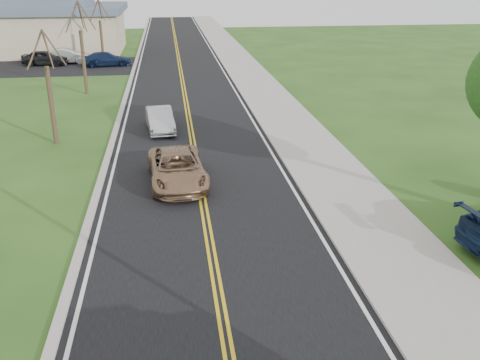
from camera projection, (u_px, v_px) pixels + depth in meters
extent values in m
cube|color=black|center=(181.00, 76.00, 45.09)|extent=(8.00, 120.00, 0.01)
cube|color=#9E998E|center=(230.00, 74.00, 45.58)|extent=(0.30, 120.00, 0.12)
cube|color=#9E998E|center=(250.00, 74.00, 45.80)|extent=(3.20, 120.00, 0.10)
cube|color=#9E998E|center=(132.00, 77.00, 44.56)|extent=(0.30, 120.00, 0.10)
cylinder|color=#38281C|center=(52.00, 106.00, 26.91)|extent=(0.24, 0.24, 3.96)
cylinder|color=#38281C|center=(54.00, 48.00, 26.03)|extent=(0.96, 0.32, 1.79)
cylinder|color=#38281C|center=(47.00, 48.00, 26.43)|extent=(0.12, 1.22, 1.65)
cylinder|color=#38281C|center=(35.00, 48.00, 25.96)|extent=(0.93, 0.41, 1.79)
cylinder|color=#38281C|center=(34.00, 51.00, 25.43)|extent=(0.75, 0.99, 1.67)
cylinder|color=#38281C|center=(48.00, 49.00, 25.53)|extent=(0.55, 0.85, 1.80)
cylinder|color=#38281C|center=(84.00, 63.00, 37.89)|extent=(0.24, 0.24, 4.44)
cylinder|color=#38281C|center=(87.00, 15.00, 36.90)|extent=(1.07, 0.35, 2.00)
cylinder|color=#38281C|center=(81.00, 16.00, 37.34)|extent=(0.13, 1.36, 1.84)
cylinder|color=#38281C|center=(72.00, 16.00, 36.82)|extent=(1.03, 0.46, 2.00)
cylinder|color=#38281C|center=(72.00, 18.00, 36.22)|extent=(0.83, 1.10, 1.87)
cylinder|color=#38281C|center=(82.00, 16.00, 36.34)|extent=(0.61, 0.95, 2.01)
cylinder|color=#38281C|center=(102.00, 44.00, 49.01)|extent=(0.24, 0.24, 4.08)
cylinder|color=#38281C|center=(104.00, 10.00, 48.10)|extent=(0.99, 0.33, 1.84)
cylinder|color=#38281C|center=(100.00, 10.00, 48.52)|extent=(0.13, 1.25, 1.69)
cylinder|color=#38281C|center=(94.00, 10.00, 48.04)|extent=(0.95, 0.42, 1.85)
cylinder|color=#38281C|center=(94.00, 11.00, 47.48)|extent=(0.77, 1.02, 1.72)
cylinder|color=#38281C|center=(101.00, 10.00, 47.60)|extent=(0.57, 0.88, 1.85)
cube|color=tan|center=(26.00, 32.00, 57.10)|extent=(20.00, 12.00, 4.20)
cube|color=#475466|center=(22.00, 9.00, 56.22)|extent=(21.00, 13.00, 0.70)
cube|color=#475466|center=(21.00, 2.00, 55.96)|extent=(14.00, 8.00, 0.90)
cube|color=black|center=(71.00, 67.00, 49.39)|extent=(18.00, 10.00, 0.02)
imported|color=#947253|center=(177.00, 168.00, 22.23)|extent=(2.61, 5.05, 1.36)
imported|color=#BBBBC0|center=(160.00, 120.00, 29.56)|extent=(1.74, 3.99, 1.27)
imported|color=black|center=(45.00, 58.00, 49.74)|extent=(4.36, 2.32, 1.41)
imported|color=#BBBBC0|center=(67.00, 56.00, 50.78)|extent=(4.41, 1.75, 1.43)
imported|color=#101E3D|center=(107.00, 59.00, 49.47)|extent=(4.66, 2.51, 1.28)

